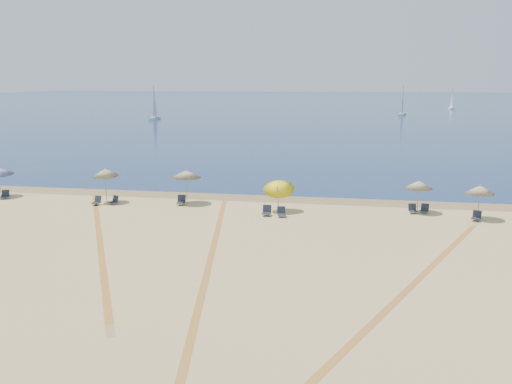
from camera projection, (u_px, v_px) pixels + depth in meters
The scene contains 21 objects.
ground at pixel (161, 337), 19.67m from camera, with size 160.00×160.00×0.00m, color tan.
ocean at pixel (337, 102), 236.66m from camera, with size 500.00×500.00×0.00m, color #0C2151.
wet_sand at pixel (265, 198), 42.82m from camera, with size 500.00×500.00×0.00m, color olive.
umbrella_1 at pixel (105, 172), 41.02m from camera, with size 1.94×1.98×2.66m.
umbrella_2 at pixel (186, 174), 40.69m from camera, with size 2.22×2.22×2.56m.
umbrella_3 at pixel (279, 186), 38.20m from camera, with size 2.23×2.26×2.54m.
umbrella_4 at pixel (419, 185), 37.90m from camera, with size 1.95×1.95×2.31m.
umbrella_5 at pixel (480, 190), 36.06m from camera, with size 1.93×1.93×2.33m.
chair_1 at pixel (5, 195), 42.54m from camera, with size 0.77×0.82×0.68m.
chair_2 at pixel (97, 201), 40.45m from camera, with size 0.66×0.73×0.66m.
chair_3 at pixel (114, 201), 40.60m from camera, with size 0.75×0.80×0.65m.
chair_4 at pixel (181, 201), 40.44m from camera, with size 0.69×0.78×0.73m.
chair_5 at pixel (267, 211), 37.23m from camera, with size 0.62×0.72×0.72m.
chair_6 at pixel (281, 212), 36.92m from camera, with size 0.69×0.77×0.68m.
chair_7 at pixel (413, 209), 37.90m from camera, with size 0.65×0.73×0.65m.
chair_8 at pixel (425, 209), 37.95m from camera, with size 0.68×0.75×0.65m.
chair_9 at pixel (477, 216), 35.85m from camera, with size 0.75×0.81×0.66m.
sailboat_0 at pixel (402, 106), 143.98m from camera, with size 2.47×5.40×7.80m.
sailboat_1 at pixel (451, 102), 175.17m from camera, with size 1.35×4.68×6.91m.
sailboat_2 at pixel (155, 109), 128.67m from camera, with size 1.75×5.48×8.03m.
tire_tracks at pixel (221, 256), 28.66m from camera, with size 55.40×45.03×0.00m.
Camera 1 is at (6.58, -17.32, 9.14)m, focal length 37.99 mm.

